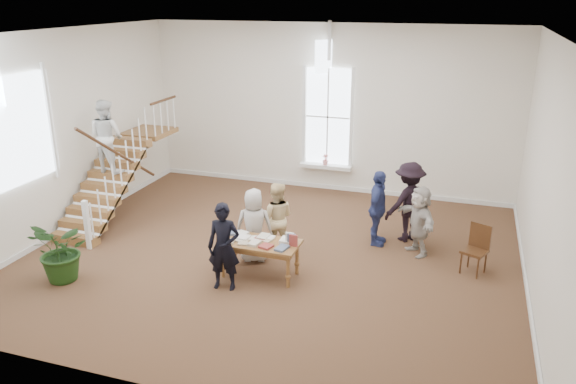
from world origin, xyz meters
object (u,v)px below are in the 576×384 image
(elderly_woman, at_px, (254,225))
(woman_cluster_a, at_px, (378,208))
(person_yellow, at_px, (276,218))
(library_table, at_px, (259,245))
(floor_plant, at_px, (62,251))
(side_chair, at_px, (477,246))
(woman_cluster_b, at_px, (409,202))
(woman_cluster_c, at_px, (419,221))
(police_officer, at_px, (224,247))

(elderly_woman, bearing_deg, woman_cluster_a, -162.46)
(person_yellow, bearing_deg, woman_cluster_a, -164.59)
(library_table, relative_size, floor_plant, 1.23)
(floor_plant, relative_size, side_chair, 1.26)
(woman_cluster_b, bearing_deg, elderly_woman, -11.18)
(person_yellow, bearing_deg, woman_cluster_c, -176.38)
(woman_cluster_a, height_order, woman_cluster_c, woman_cluster_a)
(side_chair, bearing_deg, person_yellow, -150.63)
(woman_cluster_a, relative_size, woman_cluster_b, 0.93)
(woman_cluster_c, relative_size, side_chair, 1.51)
(police_officer, relative_size, person_yellow, 1.08)
(person_yellow, distance_m, floor_plant, 4.21)
(woman_cluster_a, xyz_separation_m, floor_plant, (-5.36, -3.52, -0.21))
(library_table, relative_size, woman_cluster_c, 1.02)
(woman_cluster_a, bearing_deg, side_chair, -107.17)
(person_yellow, xyz_separation_m, woman_cluster_a, (1.94, 1.06, 0.06))
(library_table, bearing_deg, person_yellow, 91.97)
(police_officer, bearing_deg, elderly_woman, 77.42)
(side_chair, bearing_deg, library_table, -135.72)
(library_table, height_order, floor_plant, floor_plant)
(library_table, distance_m, elderly_woman, 0.69)
(elderly_woman, distance_m, woman_cluster_a, 2.73)
(police_officer, relative_size, woman_cluster_c, 1.12)
(library_table, distance_m, side_chair, 4.24)
(side_chair, bearing_deg, elderly_woman, -144.50)
(police_officer, relative_size, woman_cluster_b, 0.93)
(police_officer, xyz_separation_m, woman_cluster_b, (2.94, 3.26, 0.06))
(elderly_woman, distance_m, side_chair, 4.41)
(police_officer, distance_m, person_yellow, 1.80)
(police_officer, bearing_deg, woman_cluster_c, 30.84)
(elderly_woman, distance_m, woman_cluster_b, 3.49)
(elderly_woman, bearing_deg, woman_cluster_c, -173.88)
(person_yellow, relative_size, woman_cluster_c, 1.04)
(police_officer, xyz_separation_m, side_chair, (4.42, 2.12, -0.28))
(elderly_woman, bearing_deg, police_officer, 68.13)
(police_officer, height_order, woman_cluster_c, police_officer)
(library_table, relative_size, woman_cluster_b, 0.85)
(elderly_woman, xyz_separation_m, woman_cluster_a, (2.24, 1.56, 0.07))
(side_chair, bearing_deg, woman_cluster_c, -178.52)
(woman_cluster_b, relative_size, floor_plant, 1.44)
(woman_cluster_a, relative_size, floor_plant, 1.35)
(woman_cluster_c, distance_m, floor_plant, 7.09)
(elderly_woman, bearing_deg, side_chair, 174.15)
(floor_plant, bearing_deg, person_yellow, 35.69)
(library_table, relative_size, person_yellow, 0.99)
(woman_cluster_a, bearing_deg, person_yellow, 119.82)
(police_officer, height_order, side_chair, police_officer)
(library_table, distance_m, person_yellow, 1.10)
(woman_cluster_b, distance_m, floor_plant, 7.17)
(police_officer, distance_m, side_chair, 4.91)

